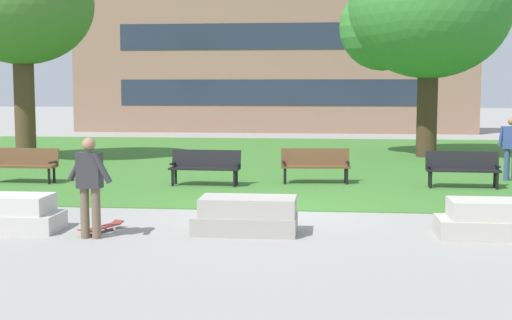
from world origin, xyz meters
name	(u,v)px	position (x,y,z in m)	size (l,w,h in m)	color
ground_plane	(271,211)	(0.00, 0.00, 0.00)	(140.00, 140.00, 0.00)	gray
grass_lawn	(295,160)	(0.00, 10.00, 0.01)	(40.00, 20.00, 0.02)	#3D752D
concrete_block_center	(7,213)	(-4.53, -2.45, 0.31)	(1.83, 0.90, 0.64)	#BCB7B2
concrete_block_left	(247,216)	(-0.25, -2.26, 0.31)	(1.80, 0.90, 0.64)	#9E9991
concrete_block_right	(495,219)	(3.98, -2.15, 0.31)	(1.86, 0.90, 0.64)	#B2ADA3
person_skateboarder	(90,182)	(-2.82, -2.94, 0.97)	(0.87, 0.40, 1.71)	brown
skateboard	(101,227)	(-2.81, -2.44, 0.09)	(0.57, 1.02, 0.14)	maroon
park_bench_near_left	(463,167)	(4.51, 3.76, 0.54)	(1.82, 0.59, 0.90)	black
park_bench_near_right	(315,163)	(0.81, 4.21, 0.54)	(1.84, 0.67, 0.90)	brown
park_bench_far_left	(24,163)	(-6.85, 3.52, 0.54)	(1.81, 0.58, 0.90)	brown
park_bench_far_right	(205,165)	(-1.99, 3.49, 0.54)	(1.81, 0.58, 0.90)	black
tree_near_right	(20,6)	(-9.17, 8.80, 5.22)	(5.04, 4.80, 7.33)	#4C3823
tree_far_right	(427,11)	(4.57, 11.66, 5.18)	(6.03, 5.75, 7.69)	#42301E
person_bystander_near_lawn	(511,145)	(6.03, 5.20, 0.98)	(0.66, 0.42, 1.71)	#384C7A
building_facade_distant	(272,46)	(-2.00, 24.50, 4.70)	(22.06, 1.03, 9.42)	#8E6B56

